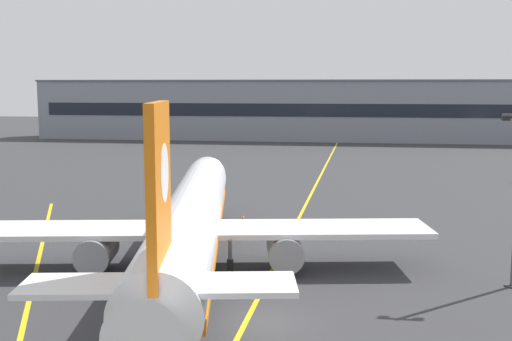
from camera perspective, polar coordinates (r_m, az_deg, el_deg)
ground_plane at (r=33.66m, az=0.44°, el=-13.64°), size 400.00×400.00×0.00m
taxiway_centreline at (r=62.41m, az=4.32°, el=-3.59°), size 4.95×179.95×0.01m
taxiway_lead_in_stripe at (r=39.75m, az=-19.90°, el=-10.71°), size 24.88×54.85×0.01m
airliner_foreground at (r=41.59m, az=-5.94°, el=-4.65°), size 32.35×41.34×11.65m
safety_cone_by_nose_gear at (r=57.40m, az=-1.20°, el=-4.32°), size 0.44×0.44×0.55m
terminal_building at (r=141.25m, az=7.49°, el=5.48°), size 137.16×12.40×13.48m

